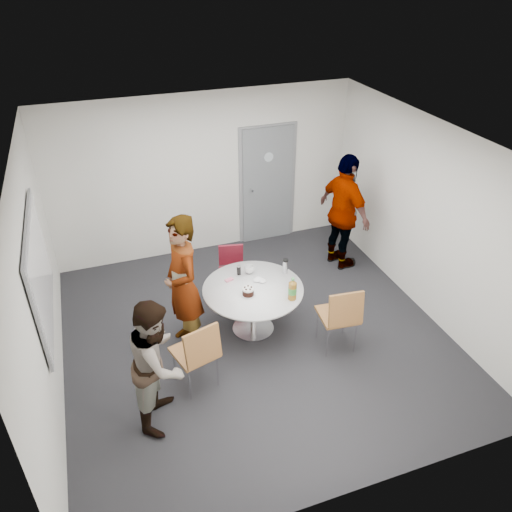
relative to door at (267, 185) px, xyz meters
name	(u,v)px	position (x,y,z in m)	size (l,w,h in m)	color
floor	(255,335)	(-1.10, -2.48, -1.03)	(5.00, 5.00, 0.00)	black
ceiling	(255,145)	(-1.10, -2.48, 1.67)	(5.00, 5.00, 0.00)	silver
wall_back	(204,176)	(-1.10, 0.02, 0.32)	(5.00, 5.00, 0.00)	silver
wall_left	(38,291)	(-3.60, -2.48, 0.32)	(5.00, 5.00, 0.00)	silver
wall_right	(427,219)	(1.40, -2.48, 0.32)	(5.00, 5.00, 0.00)	silver
wall_front	(355,399)	(-1.10, -4.98, 0.32)	(5.00, 5.00, 0.00)	silver
door	(267,185)	(0.00, 0.00, 0.00)	(1.02, 0.17, 2.12)	slate
whiteboard	(40,273)	(-3.56, -2.28, 0.42)	(0.04, 1.90, 1.25)	gray
table	(255,293)	(-1.05, -2.36, -0.42)	(1.34, 1.34, 1.02)	silver
chair_near_left	(198,350)	(-2.03, -3.17, -0.43)	(0.57, 0.61, 0.97)	brown
chair_near_right	(341,313)	(-0.17, -3.12, -0.42)	(0.51, 0.55, 0.98)	brown
chair_far	(232,266)	(-1.10, -1.44, -0.54)	(0.45, 0.48, 0.80)	maroon
person_main	(183,285)	(-2.00, -2.33, -0.08)	(0.69, 0.45, 1.89)	#A5C6EA
person_left	(158,362)	(-2.51, -3.41, -0.24)	(0.77, 0.60, 1.58)	white
person_right	(344,213)	(0.82, -1.26, -0.07)	(1.12, 0.47, 1.91)	black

